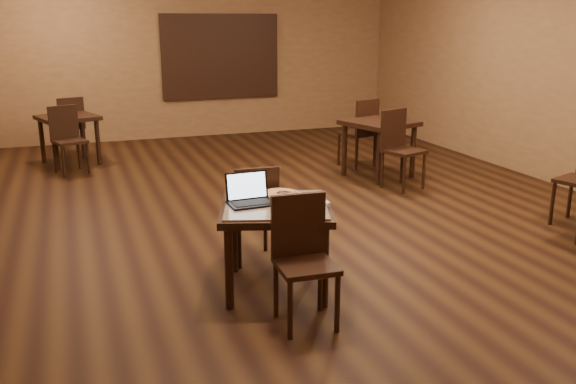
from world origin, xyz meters
name	(u,v)px	position (x,y,z in m)	size (l,w,h in m)	color
ground	(279,203)	(0.00, 0.00, 0.00)	(10.00, 10.00, 0.00)	black
wall_back	(195,60)	(0.00, 5.00, 1.50)	(8.00, 0.02, 3.00)	#896545
wall_right	(545,75)	(4.00, 0.00, 1.50)	(0.02, 10.00, 3.00)	#896545
mural	(221,57)	(0.50, 4.96, 1.55)	(2.34, 0.05, 1.64)	navy
tiled_table	(276,216)	(-0.85, -2.38, 0.66)	(1.16, 1.16, 0.76)	black
chair_main_near	(303,252)	(-0.85, -2.99, 0.56)	(0.45, 0.45, 0.99)	black
chair_main_far	(255,209)	(-0.85, -1.77, 0.54)	(0.43, 0.43, 0.96)	black
laptop	(249,195)	(-1.05, -2.27, 0.83)	(0.38, 0.30, 0.25)	black
plate	(308,206)	(-0.63, -2.56, 0.77)	(0.26, 0.26, 0.01)	white
pizza_slice	(308,205)	(-0.63, -2.56, 0.79)	(0.18, 0.18, 0.02)	beige
pizza_pan	(280,195)	(-0.73, -2.14, 0.77)	(0.40, 0.40, 0.01)	silver
pizza_whole	(280,193)	(-0.73, -2.14, 0.78)	(0.31, 0.31, 0.02)	beige
spatula	(283,193)	(-0.71, -2.16, 0.79)	(0.09, 0.23, 0.01)	silver
napkin_roll	(326,202)	(-0.45, -2.52, 0.78)	(0.04, 0.16, 0.04)	white
other_table_a	(379,130)	(1.84, 0.84, 0.69)	(1.12, 1.12, 0.83)	black
other_table_a_chair_near	(399,144)	(1.81, 0.20, 0.61)	(0.59, 0.59, 1.08)	black
other_table_a_chair_far	(362,129)	(1.87, 1.47, 0.61)	(0.59, 0.59, 1.08)	black
other_table_b	(68,124)	(-2.44, 3.27, 0.65)	(1.06, 1.06, 0.78)	black
other_table_b_chair_near	(67,135)	(-2.47, 2.67, 0.57)	(0.55, 0.55, 1.01)	black
other_table_b_chair_far	(70,123)	(-2.41, 3.86, 0.57)	(0.55, 0.55, 1.01)	black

